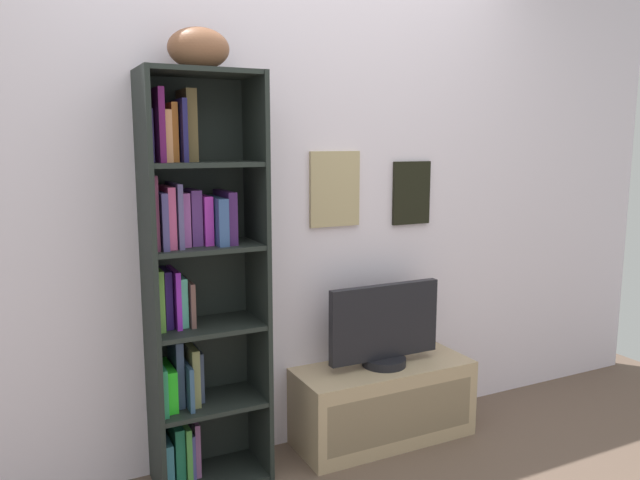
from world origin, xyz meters
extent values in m
cube|color=white|center=(0.00, 1.13, 1.25)|extent=(4.80, 0.06, 2.51)
cube|color=tan|center=(0.24, 1.09, 1.27)|extent=(0.27, 0.02, 0.37)
cube|color=gray|center=(0.24, 1.09, 1.27)|extent=(0.22, 0.01, 0.32)
cube|color=black|center=(0.69, 1.09, 1.23)|extent=(0.22, 0.02, 0.33)
cube|color=#BEBE87|center=(0.69, 1.09, 1.23)|extent=(0.17, 0.01, 0.28)
cube|color=black|center=(-0.69, 0.95, 0.89)|extent=(0.02, 0.30, 1.78)
cube|color=black|center=(-0.22, 0.95, 0.89)|extent=(0.02, 0.30, 1.78)
cube|color=black|center=(-0.45, 1.10, 0.89)|extent=(0.49, 0.01, 1.78)
cube|color=black|center=(-0.45, 0.95, 0.01)|extent=(0.45, 0.29, 0.02)
cube|color=black|center=(-0.45, 0.95, 0.36)|extent=(0.45, 0.29, 0.02)
cube|color=black|center=(-0.45, 0.95, 0.71)|extent=(0.45, 0.29, 0.02)
cube|color=black|center=(-0.45, 0.95, 1.06)|extent=(0.45, 0.29, 0.02)
cube|color=black|center=(-0.45, 0.95, 1.40)|extent=(0.45, 0.29, 0.02)
cube|color=black|center=(-0.45, 0.95, 1.77)|extent=(0.45, 0.29, 0.02)
cube|color=teal|center=(-0.65, 1.00, 0.12)|extent=(0.04, 0.19, 0.19)
cube|color=#1E7250|center=(-0.60, 0.99, 0.15)|extent=(0.04, 0.19, 0.26)
cube|color=#4D9B42|center=(-0.56, 0.99, 0.15)|extent=(0.02, 0.21, 0.26)
cube|color=#5B58B7|center=(-0.54, 1.01, 0.12)|extent=(0.02, 0.16, 0.20)
cube|color=#965994|center=(-0.51, 1.01, 0.14)|extent=(0.02, 0.15, 0.25)
cube|color=#278D58|center=(-0.66, 0.97, 0.47)|extent=(0.02, 0.24, 0.20)
cube|color=green|center=(-0.62, 0.98, 0.46)|extent=(0.04, 0.21, 0.18)
cube|color=#37486C|center=(-0.58, 1.00, 0.51)|extent=(0.03, 0.18, 0.29)
cube|color=#335174|center=(-0.55, 0.97, 0.46)|extent=(0.02, 0.24, 0.19)
cube|color=olive|center=(-0.52, 0.99, 0.50)|extent=(0.03, 0.20, 0.25)
cube|color=#394664|center=(-0.49, 1.01, 0.48)|extent=(0.02, 0.16, 0.22)
cube|color=#609C3C|center=(-0.66, 1.00, 0.85)|extent=(0.04, 0.18, 0.26)
cube|color=#28145D|center=(-0.61, 1.01, 0.84)|extent=(0.03, 0.16, 0.25)
cube|color=purple|center=(-0.58, 1.00, 0.84)|extent=(0.02, 0.19, 0.25)
cube|color=#58CAA6|center=(-0.55, 1.01, 0.82)|extent=(0.03, 0.16, 0.21)
cube|color=brown|center=(-0.52, 1.00, 0.81)|extent=(0.02, 0.18, 0.19)
cube|color=#6C2D4B|center=(-0.66, 0.98, 1.22)|extent=(0.02, 0.23, 0.30)
cube|color=#433B74|center=(-0.63, 0.97, 1.18)|extent=(0.03, 0.24, 0.23)
cube|color=#C34B7F|center=(-0.60, 0.98, 1.19)|extent=(0.03, 0.22, 0.25)
cube|color=#4F4779|center=(-0.57, 0.97, 1.20)|extent=(0.02, 0.23, 0.26)
cube|color=#9B4D9E|center=(-0.54, 1.00, 1.18)|extent=(0.04, 0.18, 0.22)
cube|color=#552D75|center=(-0.49, 1.00, 1.18)|extent=(0.04, 0.17, 0.23)
cube|color=#B932BB|center=(-0.44, 1.00, 1.17)|extent=(0.04, 0.19, 0.21)
cube|color=#345088|center=(-0.40, 0.97, 1.17)|extent=(0.04, 0.24, 0.20)
cube|color=#3C1C55|center=(-0.35, 0.98, 1.18)|extent=(0.04, 0.23, 0.22)
cube|color=#6C51C9|center=(-0.66, 1.01, 1.52)|extent=(0.02, 0.16, 0.21)
cube|color=#59134E|center=(-0.63, 0.98, 1.56)|extent=(0.02, 0.23, 0.29)
cube|color=tan|center=(-0.60, 0.99, 1.52)|extent=(0.03, 0.20, 0.21)
cube|color=#C36A2A|center=(-0.57, 1.00, 1.53)|extent=(0.02, 0.18, 0.24)
cube|color=#1D1A4F|center=(-0.54, 0.98, 1.54)|extent=(0.02, 0.22, 0.25)
cube|color=brown|center=(-0.50, 1.00, 1.56)|extent=(0.04, 0.18, 0.29)
ellipsoid|color=brown|center=(-0.45, 0.95, 1.87)|extent=(0.27, 0.21, 0.17)
cube|color=tan|center=(0.43, 0.92, 0.20)|extent=(0.91, 0.35, 0.39)
cube|color=#837055|center=(0.43, 0.75, 0.20)|extent=(0.81, 0.01, 0.25)
cylinder|color=black|center=(0.43, 0.92, 0.41)|extent=(0.22, 0.22, 0.04)
cube|color=black|center=(0.43, 0.92, 0.62)|extent=(0.60, 0.04, 0.37)
cube|color=white|center=(0.43, 0.91, 0.62)|extent=(0.56, 0.01, 0.33)
camera|label=1|loc=(-1.14, -1.54, 1.50)|focal=34.24mm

